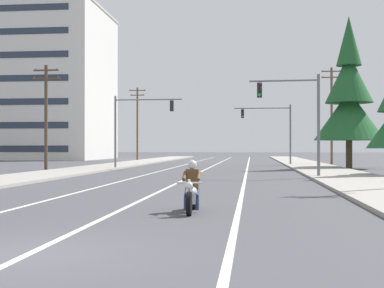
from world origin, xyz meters
The scene contains 15 objects.
ground_plane centered at (0.00, 0.00, 0.00)m, with size 400.00×400.00×0.00m, color #47474C.
lane_stripe_center centered at (0.02, 45.00, 0.00)m, with size 0.16×100.00×0.01m, color beige.
lane_stripe_left centered at (-3.18, 45.00, 0.00)m, with size 0.16×100.00×0.01m, color beige.
lane_stripe_right centered at (3.43, 45.00, 0.00)m, with size 0.16×100.00×0.01m, color beige.
sidewalk_kerb_right centered at (9.37, 40.00, 0.07)m, with size 4.40×110.00×0.14m, color #9E998E.
sidewalk_kerb_left centered at (-9.37, 40.00, 0.07)m, with size 4.40×110.00×0.14m, color #9E998E.
motorcycle_with_rider centered at (2.13, 6.30, 0.59)m, with size 0.70×2.19×1.46m.
traffic_signal_near_right centered at (6.61, 24.34, 4.06)m, with size 4.20×0.40×6.20m.
traffic_signal_near_left centered at (-6.00, 36.42, 4.15)m, with size 5.81×0.37×6.20m.
traffic_signal_mid_right centered at (6.04, 47.51, 4.15)m, with size 5.81×0.42×6.20m.
utility_pole_left_near centered at (-12.42, 32.89, 4.54)m, with size 2.33×0.26×8.35m.
utility_pole_right_far centered at (12.42, 51.49, 5.61)m, with size 2.14×0.26×10.47m.
utility_pole_left_far centered at (-11.84, 65.06, 5.42)m, with size 2.31×0.26×10.08m.
conifer_tree_right_verge_far centered at (12.15, 39.29, 6.03)m, with size 5.98×5.98×13.17m.
apartment_building_far_left_block centered at (-33.55, 73.44, 11.69)m, with size 29.29×18.85×23.37m.
Camera 1 is at (3.80, -8.95, 1.82)m, focal length 51.21 mm.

